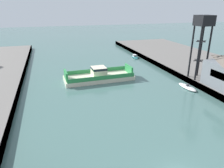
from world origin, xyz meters
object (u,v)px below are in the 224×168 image
Objects in this scene: moored_boat_near_right at (135,57)px; chain_ferry at (99,76)px; moored_boat_mid_left at (187,87)px; crane_tower at (203,29)px.

chain_ferry is at bearing -132.78° from moored_boat_near_right.
moored_boat_mid_left is (19.50, -12.48, -0.79)m from chain_ferry.
moored_boat_mid_left is at bearing -148.32° from crane_tower.
chain_ferry is 3.03× the size of moored_boat_mid_left.
moored_boat_near_right is at bearing 47.22° from chain_ferry.
crane_tower is at bearing -22.41° from chain_ferry.
moored_boat_mid_left is at bearing -89.97° from moored_boat_near_right.
moored_boat_mid_left is 14.60m from crane_tower.
crane_tower reaches higher than moored_boat_mid_left.
crane_tower reaches higher than chain_ferry.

